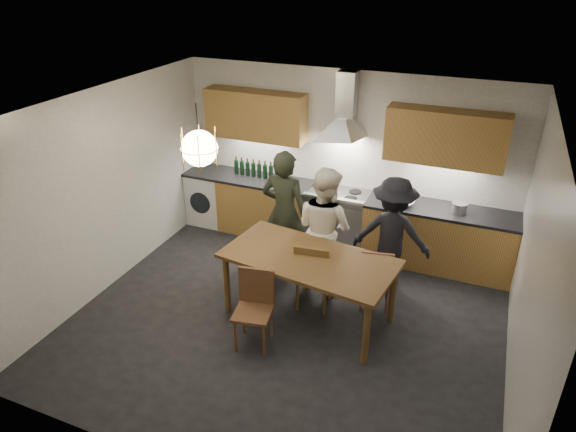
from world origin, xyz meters
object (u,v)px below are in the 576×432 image
at_px(person_left, 285,212).
at_px(wine_bottles, 253,168).
at_px(person_mid, 324,228).
at_px(stock_pot, 459,208).
at_px(person_right, 392,234).
at_px(dining_table, 309,264).
at_px(chair_front, 255,302).
at_px(mixing_bowl, 403,203).
at_px(chair_back_left, 254,259).

distance_m(person_left, wine_bottles, 1.32).
bearing_deg(person_mid, stock_pot, -123.96).
xyz_separation_m(person_left, person_right, (1.45, 0.13, -0.10)).
height_order(dining_table, chair_front, chair_front).
bearing_deg(person_left, wine_bottles, -46.15).
height_order(mixing_bowl, stock_pot, stock_pot).
xyz_separation_m(dining_table, person_right, (0.75, 1.05, 0.03)).
height_order(chair_back_left, mixing_bowl, mixing_bowl).
relative_size(chair_front, stock_pot, 4.49).
relative_size(dining_table, person_left, 1.21).
height_order(chair_front, person_right, person_right).
bearing_deg(stock_pot, dining_table, -130.42).
bearing_deg(stock_pot, person_mid, -148.02).
xyz_separation_m(dining_table, chair_back_left, (-0.85, 0.28, -0.29)).
relative_size(person_left, stock_pot, 8.76).
height_order(chair_front, wine_bottles, wine_bottles).
xyz_separation_m(person_left, wine_bottles, (-0.91, 0.94, 0.16)).
bearing_deg(person_right, person_left, 1.94).
bearing_deg(chair_front, person_left, 90.56).
distance_m(chair_back_left, person_left, 0.78).
relative_size(person_left, person_right, 1.13).
bearing_deg(person_left, person_mid, 166.34).
relative_size(chair_front, person_left, 0.51).
bearing_deg(person_left, chair_back_left, 75.74).
xyz_separation_m(dining_table, chair_front, (-0.41, -0.63, -0.23)).
height_order(chair_back_left, wine_bottles, wine_bottles).
xyz_separation_m(stock_pot, wine_bottles, (-3.10, 0.10, 0.07)).
bearing_deg(chair_front, person_mid, 66.69).
height_order(person_right, stock_pot, person_right).
relative_size(person_left, wine_bottles, 2.65).
bearing_deg(person_mid, chair_back_left, 56.61).
bearing_deg(person_mid, wine_bottles, -11.13).
relative_size(chair_front, wine_bottles, 1.36).
distance_m(dining_table, mixing_bowl, 1.87).
xyz_separation_m(chair_front, mixing_bowl, (1.16, 2.33, 0.42)).
height_order(person_mid, mixing_bowl, person_mid).
xyz_separation_m(chair_back_left, stock_pot, (2.34, 1.47, 0.51)).
bearing_deg(mixing_bowl, dining_table, -113.96).
distance_m(chair_back_left, wine_bottles, 1.84).
bearing_deg(dining_table, chair_front, -115.38).
xyz_separation_m(dining_table, person_mid, (-0.08, 0.77, 0.09)).
bearing_deg(person_right, mixing_bowl, -93.67).
bearing_deg(stock_pot, person_left, -159.14).
distance_m(mixing_bowl, wine_bottles, 2.37).
distance_m(person_right, mixing_bowl, 0.67).
relative_size(dining_table, person_right, 1.36).
relative_size(person_right, stock_pot, 7.75).
relative_size(chair_back_left, person_mid, 0.48).
distance_m(chair_back_left, person_right, 1.81).
xyz_separation_m(dining_table, person_left, (-0.70, 0.91, 0.13)).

